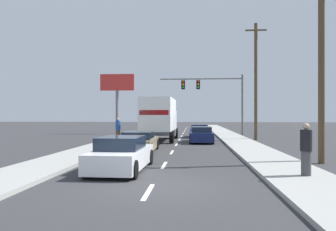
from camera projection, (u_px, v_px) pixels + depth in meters
name	position (u px, v px, depth m)	size (l,w,h in m)	color
ground_plane	(182.00, 136.00, 35.04)	(140.00, 140.00, 0.00)	#333335
sidewalk_right	(234.00, 139.00, 29.68)	(2.47, 80.00, 0.14)	#9E9E99
sidewalk_left	(127.00, 138.00, 30.42)	(2.47, 80.00, 0.14)	#9E9E99
lane_markings	(181.00, 138.00, 31.76)	(0.14, 57.00, 0.01)	silver
box_truck	(160.00, 117.00, 27.57)	(2.60, 8.23, 3.46)	white
car_tan	(139.00, 142.00, 19.48)	(1.97, 4.35, 1.19)	tan
car_white	(122.00, 155.00, 12.95)	(1.97, 4.55, 1.31)	white
car_blue	(200.00, 131.00, 32.45)	(1.91, 4.28, 1.24)	#1E389E
car_navy	(201.00, 135.00, 26.31)	(1.83, 4.62, 1.25)	#141E4C
traffic_signal_mast	(207.00, 89.00, 36.57)	(9.06, 0.69, 6.56)	#595B56
utility_pole_near	(321.00, 64.00, 14.77)	(1.80, 0.28, 8.56)	brown
utility_pole_mid	(256.00, 80.00, 28.79)	(1.80, 0.28, 10.06)	brown
roadside_billboard	(117.00, 91.00, 38.60)	(3.96, 0.36, 6.88)	slate
pedestrian_near_corner	(306.00, 149.00, 11.08)	(0.38, 0.38, 1.74)	#3F3F42
pedestrian_mid_block	(118.00, 129.00, 25.94)	(0.38, 0.38, 1.79)	brown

